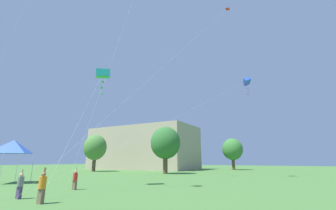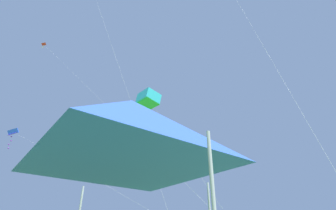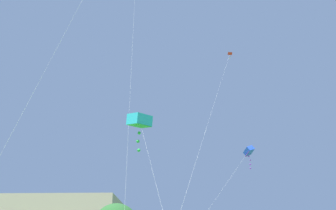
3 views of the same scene
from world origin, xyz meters
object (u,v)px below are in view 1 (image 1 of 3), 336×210
person_grey_shirt (20,184)px  person_red_shirt (75,179)px  festival_tent (13,147)px  kite_red_delta_0 (225,12)px  kite_blue_box_4 (247,82)px  person_orange_shirt (42,186)px  kite_cyan_box_2 (103,74)px

person_grey_shirt → person_red_shirt: bearing=-60.4°
festival_tent → kite_red_delta_0: size_ratio=0.17×
person_grey_shirt → kite_blue_box_4: bearing=-90.6°
festival_tent → person_grey_shirt: (11.44, -4.93, -2.90)m
person_red_shirt → kite_red_delta_0: bearing=54.9°
kite_blue_box_4 → festival_tent: bearing=-136.0°
person_grey_shirt → kite_red_delta_0: bearing=-88.7°
person_orange_shirt → kite_red_delta_0: size_ratio=0.07×
kite_red_delta_0 → kite_blue_box_4: 11.64m
festival_tent → person_grey_shirt: festival_tent is taller
person_red_shirt → kite_cyan_box_2: (-0.12, 2.25, 9.91)m
person_grey_shirt → kite_blue_box_4: 30.33m
festival_tent → kite_cyan_box_2: kite_cyan_box_2 is taller
kite_blue_box_4 → person_grey_shirt: bearing=-111.2°
person_grey_shirt → kite_red_delta_0: (8.00, 22.82, 24.22)m
kite_red_delta_0 → kite_cyan_box_2: (-8.85, -15.91, -14.31)m
person_orange_shirt → festival_tent: bearing=37.5°
festival_tent → kite_cyan_box_2: size_ratio=0.40×
kite_cyan_box_2 → person_red_shirt: bearing=-87.1°
person_orange_shirt → kite_red_delta_0: (5.26, 23.13, 24.14)m
person_orange_shirt → person_red_shirt: bearing=2.7°
person_grey_shirt → kite_blue_box_4: (9.92, 25.52, 13.06)m
kite_cyan_box_2 → person_orange_shirt: bearing=-63.5°
festival_tent → person_orange_shirt: size_ratio=2.34×
kite_cyan_box_2 → person_grey_shirt: bearing=-83.0°
person_red_shirt → person_grey_shirt: (0.74, -4.66, 0.00)m
festival_tent → kite_blue_box_4: size_ratio=0.17×
festival_tent → person_red_shirt: festival_tent is taller
person_grey_shirt → kite_blue_box_4: kite_blue_box_4 is taller
festival_tent → person_orange_shirt: festival_tent is taller
kite_red_delta_0 → kite_cyan_box_2: bearing=-119.1°
person_grey_shirt → kite_cyan_box_2: bearing=-62.3°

